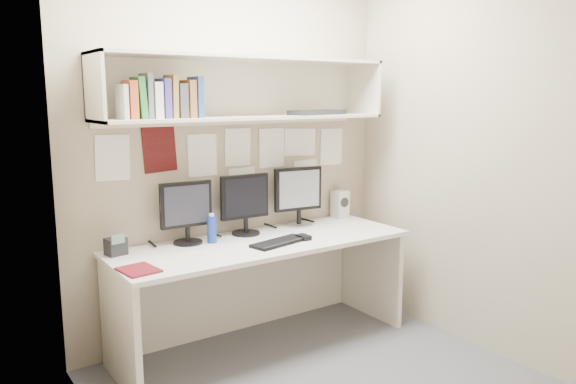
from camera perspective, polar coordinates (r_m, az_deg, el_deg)
floor at (r=3.49m, az=3.39°, el=-18.93°), size 2.40×2.00×0.01m
wall_back at (r=3.91m, az=-5.42°, el=4.25°), size 2.40×0.02×2.60m
wall_front at (r=2.38m, az=18.57°, el=0.22°), size 2.40×0.02×2.60m
wall_left at (r=2.53m, az=-18.33°, el=0.78°), size 0.02×2.00×2.60m
wall_right at (r=3.93m, az=17.61°, el=3.86°), size 0.02×2.00×2.60m
desk at (r=3.82m, az=-2.61°, el=-10.23°), size 2.00×0.70×0.73m
overhead_hutch at (r=3.77m, az=-4.48°, el=10.45°), size 2.00×0.38×0.40m
pinned_papers at (r=3.91m, az=-5.36°, el=3.52°), size 1.92×0.01×0.48m
monitor_left at (r=3.66m, az=-10.29°, el=-1.75°), size 0.35×0.19×0.40m
monitor_center at (r=3.85m, az=-4.40°, el=-0.96°), size 0.36×0.20×0.41m
monitor_right at (r=4.08m, az=1.05°, el=-0.18°), size 0.37×0.20×0.43m
keyboard at (r=3.63m, az=-0.88°, el=-5.12°), size 0.43×0.23×0.02m
mouse at (r=3.74m, az=1.59°, el=-4.61°), size 0.06×0.10×0.03m
speaker at (r=4.40m, az=5.30°, el=-1.22°), size 0.11×0.11×0.21m
blue_bottle at (r=3.67m, az=-7.74°, el=-3.73°), size 0.06×0.06×0.19m
maroon_notebook at (r=3.19m, az=-14.94°, el=-7.65°), size 0.21×0.24×0.01m
desk_phone at (r=3.53m, az=-17.08°, el=-5.28°), size 0.13×0.12×0.14m
book_stack at (r=3.43m, az=-12.76°, el=9.21°), size 0.49×0.16×0.26m
hutch_tray at (r=4.00m, az=3.00°, el=8.08°), size 0.48×0.26×0.03m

